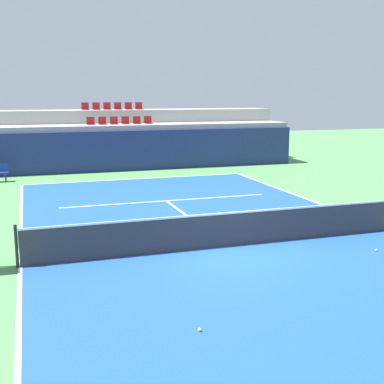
{
  "coord_description": "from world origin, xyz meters",
  "views": [
    {
      "loc": [
        -5.11,
        -12.31,
        4.12
      ],
      "look_at": [
        -0.39,
        2.0,
        1.2
      ],
      "focal_mm": 46.88,
      "sensor_mm": 36.0,
      "label": 1
    }
  ],
  "objects": [
    {
      "name": "ground_plane",
      "position": [
        0.0,
        0.0,
        0.0
      ],
      "size": [
        80.0,
        80.0,
        0.0
      ],
      "primitive_type": "plane",
      "color": "#4C8C4C"
    },
    {
      "name": "seating_row_upper",
      "position": [
        0.0,
        18.72,
        3.37
      ],
      "size": [
        3.74,
        0.44,
        0.44
      ],
      "color": "maroon",
      "rests_on": "stands_tier_upper"
    },
    {
      "name": "stands_tier_upper",
      "position": [
        0.0,
        18.63,
        1.62
      ],
      "size": [
        20.05,
        2.4,
        3.24
      ],
      "primitive_type": "cube",
      "color": "#9E9E99",
      "rests_on": "ground_plane"
    },
    {
      "name": "tennis_ball_1",
      "position": [
        -2.4,
        -4.54,
        0.04
      ],
      "size": [
        0.07,
        0.07,
        0.07
      ],
      "primitive_type": "sphere",
      "color": "#CCE033",
      "rests_on": "court_surface"
    },
    {
      "name": "service_line_far",
      "position": [
        0.0,
        6.4,
        0.01
      ],
      "size": [
        8.26,
        0.1,
        0.0
      ],
      "primitive_type": "cube",
      "color": "white",
      "rests_on": "court_surface"
    },
    {
      "name": "tennis_net",
      "position": [
        0.0,
        0.0,
        0.51
      ],
      "size": [
        11.08,
        0.08,
        1.07
      ],
      "color": "black",
      "rests_on": "court_surface"
    },
    {
      "name": "seating_row_lower",
      "position": [
        0.0,
        16.32,
        2.61
      ],
      "size": [
        3.74,
        0.44,
        0.44
      ],
      "color": "maroon",
      "rests_on": "stands_tier_lower"
    },
    {
      "name": "court_surface",
      "position": [
        0.0,
        0.0,
        0.01
      ],
      "size": [
        11.0,
        24.0,
        0.01
      ],
      "primitive_type": "cube",
      "color": "#1E4C99",
      "rests_on": "ground_plane"
    },
    {
      "name": "stands_tier_lower",
      "position": [
        0.0,
        16.23,
        1.24
      ],
      "size": [
        20.05,
        2.4,
        2.48
      ],
      "primitive_type": "cube",
      "color": "#9E9E99",
      "rests_on": "ground_plane"
    },
    {
      "name": "back_wall",
      "position": [
        0.0,
        14.88,
        1.1
      ],
      "size": [
        20.05,
        0.3,
        2.21
      ],
      "primitive_type": "cube",
      "color": "navy",
      "rests_on": "ground_plane"
    },
    {
      "name": "sideline_left",
      "position": [
        -5.45,
        0.0,
        0.01
      ],
      "size": [
        0.1,
        24.0,
        0.0
      ],
      "primitive_type": "cube",
      "color": "white",
      "rests_on": "court_surface"
    },
    {
      "name": "tennis_ball_0",
      "position": [
        3.59,
        -1.65,
        0.04
      ],
      "size": [
        0.07,
        0.07,
        0.07
      ],
      "primitive_type": "sphere",
      "color": "#CCE033",
      "rests_on": "court_surface"
    },
    {
      "name": "baseline_far",
      "position": [
        0.0,
        11.95,
        0.01
      ],
      "size": [
        11.0,
        0.1,
        0.0
      ],
      "primitive_type": "cube",
      "color": "white",
      "rests_on": "court_surface"
    },
    {
      "name": "centre_service_line",
      "position": [
        0.0,
        3.2,
        0.01
      ],
      "size": [
        0.1,
        6.4,
        0.0
      ],
      "primitive_type": "cube",
      "color": "white",
      "rests_on": "court_surface"
    }
  ]
}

